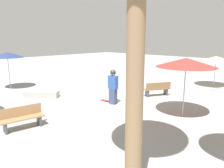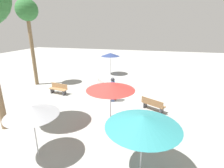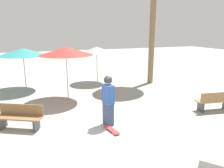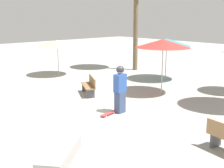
{
  "view_description": "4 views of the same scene",
  "coord_description": "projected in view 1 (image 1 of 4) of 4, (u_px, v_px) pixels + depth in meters",
  "views": [
    {
      "loc": [
        -8.31,
        8.71,
        3.4
      ],
      "look_at": [
        -0.76,
        0.68,
        1.08
      ],
      "focal_mm": 35.0,
      "sensor_mm": 36.0,
      "label": 1
    },
    {
      "loc": [
        -12.47,
        -2.42,
        5.27
      ],
      "look_at": [
        -1.21,
        0.55,
        1.48
      ],
      "focal_mm": 28.0,
      "sensor_mm": 36.0,
      "label": 2
    },
    {
      "loc": [
        6.12,
        -1.96,
        3.37
      ],
      "look_at": [
        -1.13,
        0.91,
        1.42
      ],
      "focal_mm": 35.0,
      "sensor_mm": 36.0,
      "label": 3
    },
    {
      "loc": [
        7.17,
        8.88,
        3.69
      ],
      "look_at": [
        -0.21,
        0.79,
        1.24
      ],
      "focal_mm": 50.0,
      "sensor_mm": 36.0,
      "label": 4
    }
  ],
  "objects": [
    {
      "name": "skateboard",
      "position": [
        107.0,
        100.0,
        11.92
      ],
      "size": [
        0.82,
        0.35,
        0.07
      ],
      "rotation": [
        0.0,
        0.0,
        0.19
      ],
      "color": "red",
      "rests_on": "ground_plane"
    },
    {
      "name": "concrete_ledge",
      "position": [
        42.0,
        94.0,
        12.78
      ],
      "size": [
        1.92,
        1.73,
        0.37
      ],
      "rotation": [
        0.0,
        0.0,
        0.68
      ],
      "color": "#A8A39E",
      "rests_on": "ground_plane"
    },
    {
      "name": "shade_umbrella_tan",
      "position": [
        216.0,
        59.0,
        15.21
      ],
      "size": [
        2.5,
        2.5,
        2.17
      ],
      "color": "#B7B7BC",
      "rests_on": "ground_plane"
    },
    {
      "name": "shade_umbrella_red",
      "position": [
        186.0,
        62.0,
        9.25
      ],
      "size": [
        2.55,
        2.55,
        2.59
      ],
      "color": "#B7B7BC",
      "rests_on": "ground_plane"
    },
    {
      "name": "bench_near",
      "position": [
        157.0,
        89.0,
        12.97
      ],
      "size": [
        1.17,
        1.61,
        0.85
      ],
      "rotation": [
        0.0,
        0.0,
        4.2
      ],
      "color": "#47474C",
      "rests_on": "ground_plane"
    },
    {
      "name": "skater_main",
      "position": [
        113.0,
        86.0,
        11.32
      ],
      "size": [
        0.51,
        0.33,
        1.83
      ],
      "rotation": [
        0.0,
        0.0,
        0.12
      ],
      "color": "#38476B",
      "rests_on": "ground_plane"
    },
    {
      "name": "shade_umbrella_navy",
      "position": [
        7.0,
        55.0,
        14.52
      ],
      "size": [
        2.13,
        2.13,
        2.5
      ],
      "color": "#B7B7BC",
      "rests_on": "ground_plane"
    },
    {
      "name": "ground_plane",
      "position": [
        110.0,
        99.0,
        12.48
      ],
      "size": [
        60.0,
        60.0,
        0.0
      ],
      "primitive_type": "plane",
      "color": "#9E9E99"
    },
    {
      "name": "bench_far",
      "position": [
        22.0,
        118.0,
        8.29
      ],
      "size": [
        0.7,
        1.65,
        0.85
      ],
      "rotation": [
        0.0,
        0.0,
        1.41
      ],
      "color": "#47474C",
      "rests_on": "ground_plane"
    }
  ]
}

